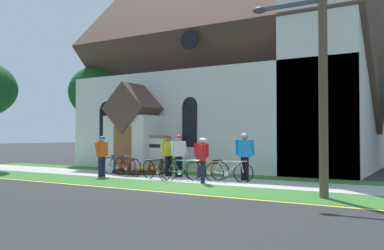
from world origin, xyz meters
The scene contains 23 objects.
ground centered at (0.00, 4.00, 0.00)m, with size 140.00×140.00×0.00m, color #2B2B2D.
sidewalk_slab centered at (-2.87, 1.77, 0.01)m, with size 32.00×2.36×0.01m, color #B7B5AD.
grass_verge centered at (-2.87, -0.51, 0.00)m, with size 32.00×2.19×0.01m, color #38722D.
church_lawn centered at (-2.87, 3.71, 0.00)m, with size 24.00×1.53×0.01m, color #38722D.
curb_paint_stripe centered at (-2.87, -1.76, 0.00)m, with size 28.00×0.16×0.01m, color yellow.
church_building centered at (-2.39, 8.96, 4.78)m, with size 15.17×11.47×13.35m.
church_sign centered at (-4.51, 3.36, 1.10)m, with size 2.11×0.16×1.67m.
flower_bed centered at (-4.50, 3.06, 0.08)m, with size 2.73×2.73×0.34m.
bicycle_red centered at (-2.25, 0.99, 0.38)m, with size 1.66×0.52×0.81m.
bicycle_silver centered at (-0.59, 1.89, 0.37)m, with size 1.65×0.60×0.77m.
bicycle_white centered at (-1.22, 1.15, 0.38)m, with size 1.79×0.31×0.82m.
bicycle_orange centered at (-4.16, 1.56, 0.39)m, with size 1.71×0.37×0.84m.
bicycle_green centered at (-5.05, 2.06, 0.38)m, with size 1.75×0.17×0.82m.
bicycle_blue centered at (0.47, 1.60, 0.37)m, with size 1.67×0.59×0.83m.
cyclist_in_red_jersey centered at (-0.10, 0.73, 0.92)m, with size 0.39×0.63×1.59m.
cyclist_in_white_jersey centered at (-4.69, 0.63, 0.96)m, with size 0.28×0.74×1.64m.
cyclist_in_yellow_jersey centered at (0.81, 2.27, 1.05)m, with size 0.67×0.37×1.76m.
cyclist_in_orange_jersey centered at (-2.60, 2.32, 0.97)m, with size 0.46×0.59×1.66m.
cyclist_in_blue_jersey centered at (-1.98, 2.13, 0.99)m, with size 0.44×0.64×1.69m.
cyclist_in_green_jersey centered at (-1.19, 2.56, 0.91)m, with size 0.63×0.29×1.58m.
utility_pole centered at (4.20, -0.52, 4.29)m, with size 3.12×0.28×7.74m.
yard_deciduous_tree centered at (-10.22, 6.44, 4.22)m, with size 3.72×3.72×5.81m.
distant_hill centered at (-9.77, 57.40, 0.00)m, with size 90.73×55.34×16.15m, color #847A5B.
Camera 1 is at (6.97, -11.92, 1.67)m, focal length 38.98 mm.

